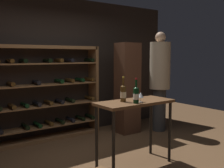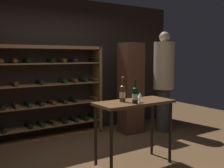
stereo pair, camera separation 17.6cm
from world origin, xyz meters
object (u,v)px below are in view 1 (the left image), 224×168
object	(u,v)px
display_cabinet	(127,88)
wine_bottle_red_label	(123,93)
wine_bottle_gold_foil	(136,95)
wine_rack	(43,94)
tasting_table	(135,110)
wine_glass_stemmed_center	(141,95)
person_bystander_red_print	(160,76)

from	to	relation	value
display_cabinet	wine_bottle_red_label	xyz separation A→B (m)	(-1.15, -1.33, 0.15)
display_cabinet	wine_bottle_gold_foil	distance (m)	1.88
wine_rack	tasting_table	distance (m)	2.00
wine_rack	tasting_table	xyz separation A→B (m)	(0.64, -1.89, -0.06)
wine_rack	wine_bottle_red_label	distance (m)	1.91
wine_bottle_red_label	wine_bottle_gold_foil	world-z (taller)	wine_bottle_red_label
display_cabinet	wine_glass_stemmed_center	size ratio (longest dim) A/B	13.29
wine_rack	wine_bottle_red_label	bearing A→B (deg)	-75.67
tasting_table	wine_glass_stemmed_center	world-z (taller)	wine_glass_stemmed_center
person_bystander_red_print	wine_glass_stemmed_center	bearing A→B (deg)	46.76
person_bystander_red_print	wine_glass_stemmed_center	distance (m)	2.02
person_bystander_red_print	wine_bottle_gold_foil	bearing A→B (deg)	45.61
wine_rack	display_cabinet	bearing A→B (deg)	-17.71
tasting_table	wine_glass_stemmed_center	size ratio (longest dim) A/B	8.19
wine_rack	display_cabinet	world-z (taller)	display_cabinet
tasting_table	wine_bottle_red_label	world-z (taller)	wine_bottle_red_label
wine_bottle_gold_foil	wine_glass_stemmed_center	xyz separation A→B (m)	(0.11, 0.03, -0.02)
person_bystander_red_print	display_cabinet	distance (m)	0.74
display_cabinet	wine_bottle_red_label	size ratio (longest dim) A/B	5.20
wine_rack	person_bystander_red_print	distance (m)	2.41
display_cabinet	wine_glass_stemmed_center	distance (m)	1.80
display_cabinet	wine_glass_stemmed_center	xyz separation A→B (m)	(-0.98, -1.50, 0.12)
person_bystander_red_print	wine_bottle_gold_foil	world-z (taller)	person_bystander_red_print
tasting_table	wine_rack	bearing A→B (deg)	108.70
tasting_table	display_cabinet	xyz separation A→B (m)	(0.98, 1.38, 0.11)
wine_rack	tasting_table	size ratio (longest dim) A/B	2.00
wine_bottle_red_label	wine_rack	bearing A→B (deg)	104.33
tasting_table	wine_bottle_gold_foil	size ratio (longest dim) A/B	3.31
tasting_table	person_bystander_red_print	xyz separation A→B (m)	(1.62, 1.09, 0.34)
display_cabinet	wine_bottle_gold_foil	xyz separation A→B (m)	(-1.08, -1.53, 0.14)
tasting_table	person_bystander_red_print	size ratio (longest dim) A/B	0.55
wine_bottle_gold_foil	wine_glass_stemmed_center	world-z (taller)	wine_bottle_gold_foil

